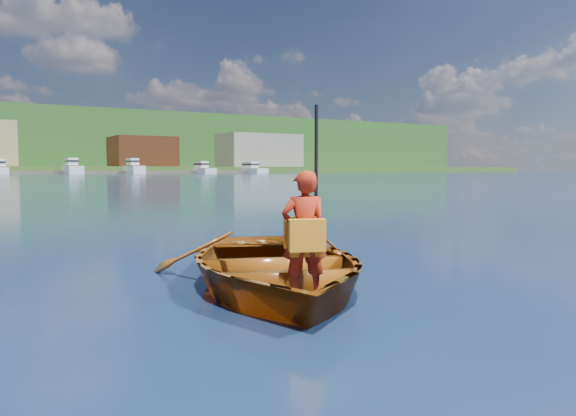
{
  "coord_description": "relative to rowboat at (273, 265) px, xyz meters",
  "views": [
    {
      "loc": [
        -3.17,
        -5.86,
        1.31
      ],
      "look_at": [
        -0.05,
        -0.5,
        0.88
      ],
      "focal_mm": 35.0,
      "sensor_mm": 36.0,
      "label": 1
    }
  ],
  "objects": [
    {
      "name": "child_paddler",
      "position": [
        -0.16,
        -0.9,
        0.45
      ],
      "size": [
        0.51,
        0.43,
        1.83
      ],
      "color": "#A62411",
      "rests_on": "ground"
    },
    {
      "name": "rowboat",
      "position": [
        0.0,
        0.0,
        0.0
      ],
      "size": [
        3.89,
        4.56,
        0.8
      ],
      "color": "brown",
      "rests_on": "ground"
    },
    {
      "name": "ground",
      "position": [
        0.23,
        0.5,
        -0.25
      ],
      "size": [
        600.0,
        600.0,
        0.0
      ],
      "color": "#0D2545",
      "rests_on": "ground"
    }
  ]
}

